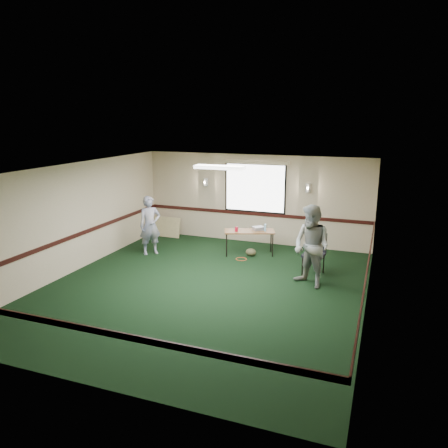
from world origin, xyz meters
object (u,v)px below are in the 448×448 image
(person_left, at_px, (150,225))
(person_right, at_px, (312,246))
(folding_table, at_px, (249,232))
(conference_chair, at_px, (315,250))
(projector, at_px, (258,228))

(person_left, relative_size, person_right, 0.88)
(folding_table, height_order, conference_chair, conference_chair)
(folding_table, relative_size, projector, 5.09)
(projector, height_order, person_right, person_right)
(folding_table, xyz_separation_m, person_left, (-2.63, -0.91, 0.19))
(projector, bearing_deg, person_left, 155.88)
(person_left, bearing_deg, projector, -24.49)
(folding_table, bearing_deg, person_left, 178.51)
(person_left, distance_m, person_right, 4.73)
(conference_chair, bearing_deg, person_right, -79.74)
(person_right, bearing_deg, projector, 165.25)
(folding_table, xyz_separation_m, conference_chair, (1.96, -0.86, -0.05))
(person_left, bearing_deg, person_right, -55.33)
(projector, bearing_deg, person_right, -91.37)
(projector, relative_size, conference_chair, 0.29)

